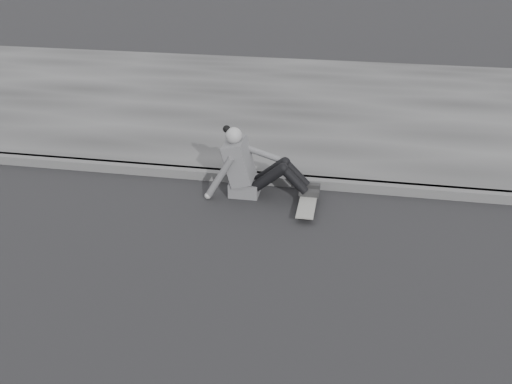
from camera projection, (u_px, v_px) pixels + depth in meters
ground at (470, 337)px, 4.75m from camera, size 80.00×80.00×0.00m
curb at (439, 192)px, 6.98m from camera, size 24.00×0.16×0.12m
sidewalk at (420, 112)px, 9.63m from camera, size 24.00×6.00×0.12m
skateboard at (307, 203)px, 6.70m from camera, size 0.20×0.78×0.09m
seated_woman at (250, 168)px, 6.90m from camera, size 1.38×0.46×0.88m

